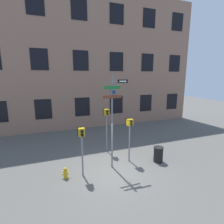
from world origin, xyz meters
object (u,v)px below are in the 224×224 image
at_px(pedestrian_signal_across, 107,119).
at_px(fire_hydrant, 65,173).
at_px(trash_bin, 158,154).
at_px(pedestrian_signal_left, 82,139).
at_px(street_sign_pole, 113,114).
at_px(pedestrian_signal_right, 130,128).

xyz_separation_m(pedestrian_signal_across, fire_hydrant, (-2.92, -2.26, -1.98)).
height_order(pedestrian_signal_across, trash_bin, pedestrian_signal_across).
distance_m(pedestrian_signal_left, pedestrian_signal_across, 3.14).
relative_size(street_sign_pole, pedestrian_signal_left, 1.98).
height_order(street_sign_pole, pedestrian_signal_across, street_sign_pole).
height_order(pedestrian_signal_left, pedestrian_signal_right, pedestrian_signal_right).
bearing_deg(pedestrian_signal_left, street_sign_pole, 9.43).
bearing_deg(pedestrian_signal_left, pedestrian_signal_right, 11.83).
bearing_deg(trash_bin, street_sign_pole, 172.20).
bearing_deg(pedestrian_signal_right, trash_bin, -23.64).
distance_m(street_sign_pole, pedestrian_signal_right, 1.50).
bearing_deg(street_sign_pole, fire_hydrant, -175.61).
xyz_separation_m(pedestrian_signal_left, pedestrian_signal_across, (2.07, 2.35, 0.29)).
xyz_separation_m(pedestrian_signal_left, trash_bin, (4.42, -0.08, -1.51)).
relative_size(street_sign_pole, trash_bin, 5.55).
relative_size(pedestrian_signal_left, trash_bin, 2.80).
height_order(pedestrian_signal_left, pedestrian_signal_across, pedestrian_signal_across).
relative_size(pedestrian_signal_right, fire_hydrant, 4.59).
xyz_separation_m(street_sign_pole, trash_bin, (2.68, -0.37, -2.52)).
relative_size(pedestrian_signal_left, fire_hydrant, 4.50).
bearing_deg(pedestrian_signal_across, pedestrian_signal_right, -65.57).
bearing_deg(pedestrian_signal_left, pedestrian_signal_across, 48.58).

